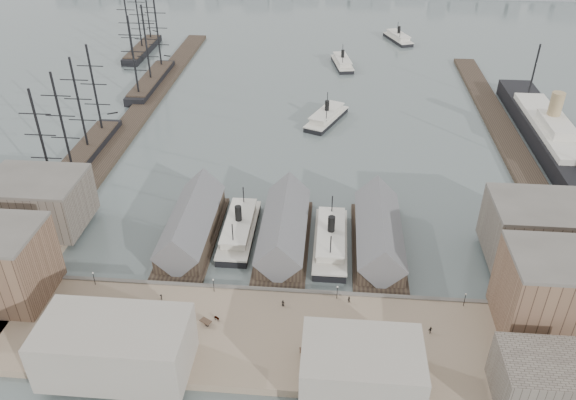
# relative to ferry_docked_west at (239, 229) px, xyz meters

# --- Properties ---
(ground) EXTENTS (900.00, 900.00, 0.00)m
(ground) POSITION_rel_ferry_docked_west_xyz_m (13.00, -19.25, -2.46)
(ground) COLOR #4F5B5A
(ground) RESTS_ON ground
(quay) EXTENTS (180.00, 30.00, 2.00)m
(quay) POSITION_rel_ferry_docked_west_xyz_m (13.00, -39.25, -1.46)
(quay) COLOR #87725B
(quay) RESTS_ON ground
(seawall) EXTENTS (180.00, 1.20, 2.30)m
(seawall) POSITION_rel_ferry_docked_west_xyz_m (13.00, -24.45, -1.31)
(seawall) COLOR #59544C
(seawall) RESTS_ON ground
(west_wharf) EXTENTS (10.00, 220.00, 1.60)m
(west_wharf) POSITION_rel_ferry_docked_west_xyz_m (-55.00, 80.75, -1.66)
(west_wharf) COLOR #2D231C
(west_wharf) RESTS_ON ground
(east_wharf) EXTENTS (10.00, 180.00, 1.60)m
(east_wharf) POSITION_rel_ferry_docked_west_xyz_m (91.00, 70.75, -1.66)
(east_wharf) COLOR #2D231C
(east_wharf) RESTS_ON ground
(ferry_shed_west) EXTENTS (14.00, 42.00, 12.60)m
(ferry_shed_west) POSITION_rel_ferry_docked_west_xyz_m (-13.00, -2.37, 2.18)
(ferry_shed_west) COLOR #2D231C
(ferry_shed_west) RESTS_ON ground
(ferry_shed_center) EXTENTS (14.00, 42.00, 12.60)m
(ferry_shed_center) POSITION_rel_ferry_docked_west_xyz_m (13.00, -2.37, 2.18)
(ferry_shed_center) COLOR #2D231C
(ferry_shed_center) RESTS_ON ground
(ferry_shed_east) EXTENTS (14.00, 42.00, 12.60)m
(ferry_shed_east) POSITION_rel_ferry_docked_west_xyz_m (39.00, -2.37, 2.18)
(ferry_shed_east) COLOR #2D231C
(ferry_shed_east) RESTS_ON ground
(warehouse_west_back) EXTENTS (26.00, 20.00, 14.00)m
(warehouse_west_back) POSITION_rel_ferry_docked_west_xyz_m (-57.00, -1.25, 6.54)
(warehouse_west_back) COLOR #60564C
(warehouse_west_back) RESTS_ON west_land
(warehouse_east_front) EXTENTS (30.00, 18.00, 19.00)m
(warehouse_east_front) POSITION_rel_ferry_docked_west_xyz_m (79.00, -31.25, 9.04)
(warehouse_east_front) COLOR brown
(warehouse_east_front) RESTS_ON east_land
(warehouse_east_back) EXTENTS (28.00, 20.00, 15.00)m
(warehouse_east_back) POSITION_rel_ferry_docked_west_xyz_m (81.00, -4.25, 7.04)
(warehouse_east_back) COLOR #60564C
(warehouse_east_back) RESTS_ON east_land
(street_bldg_center) EXTENTS (24.00, 16.00, 10.00)m
(street_bldg_center) POSITION_rel_ferry_docked_west_xyz_m (33.00, -51.25, 4.54)
(street_bldg_center) COLOR gray
(street_bldg_center) RESTS_ON quay
(street_bldg_west) EXTENTS (30.00, 16.00, 12.00)m
(street_bldg_west) POSITION_rel_ferry_docked_west_xyz_m (-17.00, -51.25, 5.54)
(street_bldg_west) COLOR gray
(street_bldg_west) RESTS_ON quay
(street_bldg_east) EXTENTS (18.00, 14.00, 11.00)m
(street_bldg_east) POSITION_rel_ferry_docked_west_xyz_m (68.00, -52.25, 5.04)
(street_bldg_east) COLOR #60564C
(street_bldg_east) RESTS_ON quay
(lamp_post_far_w) EXTENTS (0.44, 0.44, 3.92)m
(lamp_post_far_w) POSITION_rel_ferry_docked_west_xyz_m (-32.00, -26.25, 2.25)
(lamp_post_far_w) COLOR black
(lamp_post_far_w) RESTS_ON quay
(lamp_post_near_w) EXTENTS (0.44, 0.44, 3.92)m
(lamp_post_near_w) POSITION_rel_ferry_docked_west_xyz_m (-2.00, -26.25, 2.25)
(lamp_post_near_w) COLOR black
(lamp_post_near_w) RESTS_ON quay
(lamp_post_near_e) EXTENTS (0.44, 0.44, 3.92)m
(lamp_post_near_e) POSITION_rel_ferry_docked_west_xyz_m (28.00, -26.25, 2.25)
(lamp_post_near_e) COLOR black
(lamp_post_near_e) RESTS_ON quay
(lamp_post_far_e) EXTENTS (0.44, 0.44, 3.92)m
(lamp_post_far_e) POSITION_rel_ferry_docked_west_xyz_m (58.00, -26.25, 2.25)
(lamp_post_far_e) COLOR black
(lamp_post_far_e) RESTS_ON quay
(ferry_docked_west) EXTENTS (8.82, 29.40, 10.50)m
(ferry_docked_west) POSITION_rel_ferry_docked_west_xyz_m (0.00, 0.00, 0.00)
(ferry_docked_west) COLOR black
(ferry_docked_west) RESTS_ON ground
(ferry_docked_east) EXTENTS (9.05, 30.16, 10.77)m
(ferry_docked_east) POSITION_rel_ferry_docked_west_xyz_m (26.00, -3.24, 0.06)
(ferry_docked_east) COLOR black
(ferry_docked_east) RESTS_ON ground
(ferry_open_near) EXTENTS (17.73, 27.70, 9.53)m
(ferry_open_near) POSITION_rel_ferry_docked_west_xyz_m (22.60, 80.44, -0.23)
(ferry_open_near) COLOR black
(ferry_open_near) RESTS_ON ground
(ferry_open_mid) EXTENTS (12.13, 25.79, 8.86)m
(ferry_open_mid) POSITION_rel_ferry_docked_west_xyz_m (28.63, 148.38, -0.38)
(ferry_open_mid) COLOR black
(ferry_open_mid) RESTS_ON ground
(ferry_open_far) EXTENTS (16.00, 25.92, 8.90)m
(ferry_open_far) POSITION_rel_ferry_docked_west_xyz_m (60.06, 194.04, -0.38)
(ferry_open_far) COLOR black
(ferry_open_far) RESTS_ON ground
(sailing_ship_near) EXTENTS (8.74, 60.22, 35.94)m
(sailing_ship_near) POSITION_rel_ferry_docked_west_xyz_m (-61.81, 37.53, 0.18)
(sailing_ship_near) COLOR black
(sailing_ship_near) RESTS_ON ground
(sailing_ship_mid) EXTENTS (8.90, 51.39, 36.57)m
(sailing_ship_mid) POSITION_rel_ferry_docked_west_xyz_m (-59.33, 113.58, 0.16)
(sailing_ship_mid) COLOR black
(sailing_ship_mid) RESTS_ON ground
(sailing_ship_far) EXTENTS (8.21, 45.60, 33.74)m
(sailing_ship_far) POSITION_rel_ferry_docked_west_xyz_m (-78.26, 160.97, -0.02)
(sailing_ship_far) COLOR black
(sailing_ship_far) RESTS_ON ground
(ocean_steamer) EXTENTS (13.77, 100.63, 20.13)m
(ocean_steamer) POSITION_rel_ferry_docked_west_xyz_m (105.00, 67.62, 1.87)
(ocean_steamer) COLOR black
(ocean_steamer) RESTS_ON ground
(tram) EXTENTS (4.39, 11.08, 3.83)m
(tram) POSITION_rel_ferry_docked_west_xyz_m (68.49, -38.15, 1.50)
(tram) COLOR black
(tram) RESTS_ON quay
(horse_cart_left) EXTENTS (4.83, 2.92, 1.62)m
(horse_cart_left) POSITION_rel_ferry_docked_west_xyz_m (-29.03, -34.69, 0.36)
(horse_cart_left) COLOR black
(horse_cart_left) RESTS_ON quay
(horse_cart_center) EXTENTS (4.67, 3.43, 1.45)m
(horse_cart_center) POSITION_rel_ferry_docked_west_xyz_m (-0.28, -36.62, 0.31)
(horse_cart_center) COLOR black
(horse_cart_center) RESTS_ON quay
(horse_cart_right) EXTENTS (4.80, 2.37, 1.62)m
(horse_cart_right) POSITION_rel_ferry_docked_west_xyz_m (23.45, -44.46, 0.36)
(horse_cart_right) COLOR black
(horse_cart_right) RESTS_ON quay
(pedestrian_0) EXTENTS (0.69, 0.80, 1.83)m
(pedestrian_0) POSITION_rel_ferry_docked_west_xyz_m (-27.83, -34.12, 0.45)
(pedestrian_0) COLOR black
(pedestrian_0) RESTS_ON quay
(pedestrian_1) EXTENTS (0.90, 0.78, 1.59)m
(pedestrian_1) POSITION_rel_ferry_docked_west_xyz_m (-22.78, -38.56, 0.34)
(pedestrian_1) COLOR black
(pedestrian_1) RESTS_ON quay
(pedestrian_2) EXTENTS (0.71, 1.11, 1.63)m
(pedestrian_2) POSITION_rel_ferry_docked_west_xyz_m (-14.04, -30.28, 0.35)
(pedestrian_2) COLOR black
(pedestrian_2) RESTS_ON quay
(pedestrian_3) EXTENTS (0.66, 1.07, 1.69)m
(pedestrian_3) POSITION_rel_ferry_docked_west_xyz_m (-9.50, -42.06, 0.39)
(pedestrian_3) COLOR black
(pedestrian_3) RESTS_ON quay
(pedestrian_4) EXTENTS (0.86, 0.60, 1.66)m
(pedestrian_4) POSITION_rel_ferry_docked_west_xyz_m (15.29, -29.86, 0.37)
(pedestrian_4) COLOR black
(pedestrian_4) RESTS_ON quay
(pedestrian_5) EXTENTS (0.72, 0.68, 1.59)m
(pedestrian_5) POSITION_rel_ferry_docked_west_xyz_m (26.40, -37.60, 0.33)
(pedestrian_5) COLOR black
(pedestrian_5) RESTS_ON quay
(pedestrian_6) EXTENTS (0.87, 0.70, 1.73)m
(pedestrian_6) POSITION_rel_ferry_docked_west_xyz_m (30.83, -27.25, 0.41)
(pedestrian_6) COLOR black
(pedestrian_6) RESTS_ON quay
(pedestrian_7) EXTENTS (1.14, 0.86, 1.57)m
(pedestrian_7) POSITION_rel_ferry_docked_west_xyz_m (45.45, -42.87, 0.32)
(pedestrian_7) COLOR black
(pedestrian_7) RESTS_ON quay
(pedestrian_8) EXTENTS (1.15, 0.84, 1.81)m
(pedestrian_8) POSITION_rel_ferry_docked_west_xyz_m (48.97, -35.76, 0.45)
(pedestrian_8) COLOR black
(pedestrian_8) RESTS_ON quay
(pedestrian_9) EXTENTS (0.95, 0.96, 1.67)m
(pedestrian_9) POSITION_rel_ferry_docked_west_xyz_m (73.00, -42.64, 0.37)
(pedestrian_9) COLOR black
(pedestrian_9) RESTS_ON quay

